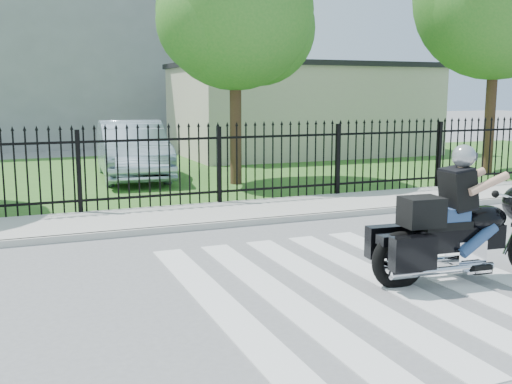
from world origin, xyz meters
name	(u,v)px	position (x,y,z in m)	size (l,w,h in m)	color
ground	(365,287)	(0.00, 0.00, 0.00)	(120.00, 120.00, 0.00)	slate
crosswalk	(365,286)	(0.00, 0.00, 0.01)	(5.00, 5.50, 0.01)	silver
sidewalk	(235,213)	(0.00, 5.00, 0.06)	(40.00, 2.00, 0.12)	#ADAAA3
curb	(253,222)	(0.00, 4.00, 0.06)	(40.00, 0.12, 0.12)	#ADAAA3
grass_strip	(159,173)	(0.00, 12.00, 0.01)	(40.00, 12.00, 0.02)	#2E5B1F
iron_fence	(219,167)	(0.00, 6.00, 0.90)	(26.00, 0.04, 1.80)	black
tree_mid	(235,11)	(1.50, 9.00, 4.67)	(4.20, 4.20, 6.78)	#382316
building_low	(302,111)	(7.00, 16.00, 1.75)	(10.00, 6.00, 3.50)	#BCB69C
building_low_roof	(302,66)	(7.00, 16.00, 3.60)	(10.20, 6.20, 0.20)	black
building_tall	(31,21)	(-3.00, 26.00, 6.00)	(15.00, 10.00, 12.00)	gray
motorcycle_rider	(464,224)	(1.37, -0.25, 0.78)	(2.87, 1.03, 1.90)	black
parked_car	(132,150)	(-0.95, 11.18, 0.87)	(1.79, 5.14, 1.69)	#9DB0C5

